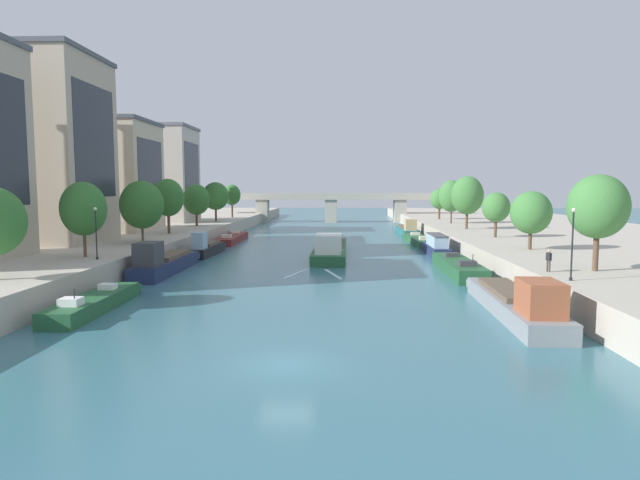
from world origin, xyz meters
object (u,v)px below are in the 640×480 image
moored_boat_right_downstream (436,247)px  tree_right_midway (452,196)px  moored_boat_right_far (458,266)px  tree_right_past_mid (531,213)px  barge_midriver (330,248)px  moored_boat_right_near (407,229)px  tree_left_midway (196,200)px  tree_right_far (598,207)px  person_on_quay (549,259)px  lamppost_right_bank (572,241)px  tree_left_end_of_row (83,209)px  lamppost_left_bank (96,231)px  tree_left_second (142,205)px  tree_right_by_lamp (467,195)px  moored_boat_left_near (232,238)px  tree_right_second (496,207)px  moored_boat_right_gap_after (516,302)px  tree_right_end_of_row (439,199)px  moored_boat_left_second (95,302)px  moored_boat_right_upstream (419,240)px  moored_boat_left_gap_after (165,263)px  bridge_far (331,204)px  tree_left_nearest (216,196)px  tree_left_past_mid (168,198)px  moored_boat_left_downstream (207,248)px

moored_boat_right_downstream → tree_right_midway: 29.09m
moored_boat_right_far → tree_right_past_mid: tree_right_past_mid is taller
barge_midriver → moored_boat_right_downstream: 12.94m
moored_boat_right_near → tree_left_midway: bearing=-162.0°
moored_boat_right_near → tree_right_far: bearing=-82.9°
moored_boat_right_far → moored_boat_right_downstream: 13.68m
moored_boat_right_near → tree_right_past_mid: (7.08, -42.50, 4.97)m
tree_right_far → person_on_quay: bearing=-170.6°
tree_right_past_mid → lamppost_right_bank: (-3.56, -18.37, -1.03)m
tree_left_end_of_row → lamppost_left_bank: (1.84, -1.69, -1.80)m
tree_left_second → tree_right_midway: size_ratio=0.93×
moored_boat_right_near → tree_right_by_lamp: size_ratio=1.92×
tree_left_end_of_row → lamppost_left_bank: bearing=-42.7°
tree_right_far → tree_right_by_lamp: bearing=90.2°
moored_boat_left_near → person_on_quay: person_on_quay is taller
tree_right_far → tree_right_second: size_ratio=1.28×
moored_boat_right_far → tree_right_second: bearing=62.7°
moored_boat_right_gap_after → tree_right_past_mid: (7.42, 19.35, 4.91)m
tree_right_second → tree_right_end_of_row: 38.47m
tree_right_second → tree_right_by_lamp: size_ratio=0.71×
tree_right_past_mid → barge_midriver: bearing=150.6°
tree_left_second → tree_right_past_mid: size_ratio=1.19×
moored_boat_left_second → tree_right_second: 48.33m
moored_boat_right_upstream → tree_right_second: tree_right_second is taller
lamppost_left_bank → moored_boat_left_gap_after: bearing=60.4°
tree_right_far → tree_right_end_of_row: tree_right_far is taller
moored_boat_right_upstream → tree_right_midway: (7.31, 13.13, 6.31)m
moored_boat_right_gap_after → tree_right_by_lamp: 47.08m
moored_boat_right_gap_after → lamppost_left_bank: size_ratio=3.64×
moored_boat_right_gap_after → tree_right_by_lamp: tree_right_by_lamp is taller
tree_left_second → tree_right_end_of_row: bearing=48.4°
bridge_far → tree_left_nearest: bearing=-122.1°
moored_boat_left_second → tree_left_past_mid: size_ratio=1.62×
tree_right_by_lamp → moored_boat_right_gap_after: bearing=-98.9°
moored_boat_right_gap_after → tree_left_past_mid: bearing=133.4°
moored_boat_left_near → moored_boat_left_second: bearing=-89.8°
lamppost_left_bank → moored_boat_left_near: bearing=83.8°
barge_midriver → moored_boat_left_downstream: barge_midriver is taller
barge_midriver → moored_boat_left_near: (-15.49, 16.95, -0.40)m
moored_boat_left_downstream → moored_boat_left_near: 17.05m
moored_boat_left_downstream → tree_right_midway: (35.31, 28.40, 5.91)m
barge_midriver → tree_right_midway: (20.14, 28.31, 5.90)m
tree_left_nearest → lamppost_right_bank: (37.98, -61.81, -1.94)m
moored_boat_right_gap_after → bridge_far: bearing=98.3°
moored_boat_left_gap_after → moored_boat_left_downstream: bearing=87.2°
tree_right_far → tree_right_by_lamp: 40.79m
moored_boat_right_gap_after → tree_left_second: (-33.59, 24.75, 5.46)m
moored_boat_left_second → lamppost_right_bank: 32.15m
tree_right_by_lamp → moored_boat_left_downstream: bearing=-156.1°
tree_left_end_of_row → tree_left_past_mid: bearing=90.7°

